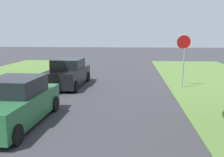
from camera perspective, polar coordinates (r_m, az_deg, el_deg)
name	(u,v)px	position (r m, az deg, el deg)	size (l,w,h in m)	color
stop_sign_far	(184,49)	(15.45, 15.00, 5.99)	(0.81, 0.55, 2.94)	#9EA0A5
parked_sedan_green	(14,103)	(9.67, -20.19, -4.97)	(2.06, 4.45, 1.57)	#28663D
parked_sedan_black	(68,74)	(15.94, -9.43, 1.04)	(2.06, 4.45, 1.57)	black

